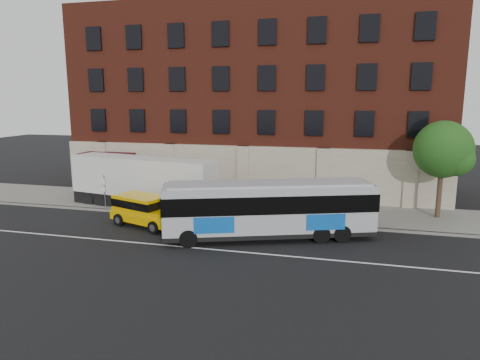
% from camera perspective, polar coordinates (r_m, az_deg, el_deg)
% --- Properties ---
extents(ground, '(120.00, 120.00, 0.00)m').
position_cam_1_polar(ground, '(22.58, -6.89, -9.27)').
color(ground, black).
rests_on(ground, ground).
extents(sidewalk, '(60.00, 6.00, 0.15)m').
position_cam_1_polar(sidewalk, '(30.74, -0.84, -3.62)').
color(sidewalk, gray).
rests_on(sidewalk, ground).
extents(kerb, '(60.00, 0.25, 0.15)m').
position_cam_1_polar(kerb, '(27.96, -2.45, -5.09)').
color(kerb, gray).
rests_on(kerb, ground).
extents(lane_line, '(60.00, 0.12, 0.01)m').
position_cam_1_polar(lane_line, '(23.01, -6.44, -8.85)').
color(lane_line, white).
rests_on(lane_line, ground).
extents(building, '(30.00, 12.10, 15.00)m').
position_cam_1_polar(building, '(37.48, 2.33, 10.56)').
color(building, maroon).
rests_on(building, sidewalk).
extents(sign_pole, '(0.30, 0.20, 2.50)m').
position_cam_1_polar(sign_pole, '(31.22, -17.51, -1.30)').
color(sign_pole, slate).
rests_on(sign_pole, ground).
extents(street_tree, '(3.60, 3.60, 6.20)m').
position_cam_1_polar(street_tree, '(29.97, 25.31, 3.41)').
color(street_tree, '#3A291D').
rests_on(street_tree, sidewalk).
extents(city_bus, '(11.77, 6.31, 3.19)m').
position_cam_1_polar(city_bus, '(23.91, 3.85, -3.67)').
color(city_bus, '#B0B2BA').
rests_on(city_bus, ground).
extents(yellow_suv, '(4.96, 3.29, 1.85)m').
position_cam_1_polar(yellow_suv, '(27.07, -12.55, -3.72)').
color(yellow_suv, '#FFBC00').
rests_on(yellow_suv, ground).
extents(shipping_container, '(11.12, 4.08, 3.64)m').
position_cam_1_polar(shipping_container, '(31.08, -12.70, -0.46)').
color(shipping_container, black).
rests_on(shipping_container, ground).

